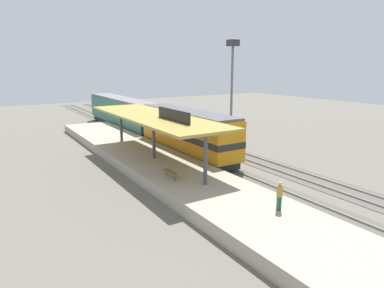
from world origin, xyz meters
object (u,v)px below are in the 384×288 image
platform_bench (171,172)px  locomotive (187,132)px  passenger_carriage_single (122,112)px  light_mast (232,70)px  person_waiting (280,194)px

platform_bench → locomotive: (6.00, 7.68, 1.07)m
passenger_carriage_single → light_mast: light_mast is taller
locomotive → passenger_carriage_single: (0.00, 18.00, -0.10)m
locomotive → light_mast: light_mast is taller
light_mast → passenger_carriage_single: bearing=117.2°
platform_bench → person_waiting: 8.55m
passenger_carriage_single → locomotive: bearing=-90.0°
person_waiting → passenger_carriage_single: bearing=84.0°
platform_bench → light_mast: 18.71m
light_mast → person_waiting: 22.78m
passenger_carriage_single → person_waiting: size_ratio=11.70×
platform_bench → person_waiting: (2.47, -8.17, 0.51)m
locomotive → person_waiting: size_ratio=8.44×
platform_bench → light_mast: light_mast is taller
locomotive → light_mast: size_ratio=1.23×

